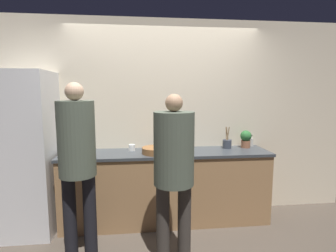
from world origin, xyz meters
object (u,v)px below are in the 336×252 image
at_px(refrigerator, 21,154).
at_px(potted_plant, 246,138).
at_px(person_left, 77,154).
at_px(person_center, 174,163).
at_px(cup_white, 132,148).
at_px(bottle_clear, 251,142).
at_px(utensil_crock, 227,143).
at_px(fruit_bowl, 156,150).

bearing_deg(refrigerator, potted_plant, 3.64).
distance_m(person_left, person_center, 0.95).
height_order(person_left, cup_white, person_left).
bearing_deg(bottle_clear, person_left, -159.01).
bearing_deg(utensil_crock, person_left, -157.69).
xyz_separation_m(person_center, cup_white, (-0.42, 0.92, -0.04)).
height_order(person_left, bottle_clear, person_left).
bearing_deg(refrigerator, bottle_clear, 5.07).
distance_m(refrigerator, utensil_crock, 2.54).
height_order(person_center, cup_white, person_center).
xyz_separation_m(person_left, cup_white, (0.51, 0.72, -0.10)).
distance_m(cup_white, potted_plant, 1.52).
relative_size(person_center, utensil_crock, 5.69).
relative_size(person_center, cup_white, 20.07).
height_order(fruit_bowl, bottle_clear, bottle_clear).
bearing_deg(bottle_clear, utensil_crock, -165.52).
bearing_deg(bottle_clear, potted_plant, -144.00).
height_order(refrigerator, person_center, refrigerator).
xyz_separation_m(refrigerator, fruit_bowl, (1.58, -0.03, 0.01)).
bearing_deg(utensil_crock, person_center, -132.12).
xyz_separation_m(person_left, bottle_clear, (2.14, 0.82, -0.08)).
relative_size(fruit_bowl, utensil_crock, 1.20).
xyz_separation_m(person_center, utensil_crock, (0.84, 0.93, -0.02)).
relative_size(person_center, potted_plant, 7.06).
bearing_deg(cup_white, person_center, -65.73).
distance_m(refrigerator, person_center, 1.86).
height_order(person_left, person_center, person_left).
relative_size(refrigerator, cup_white, 23.13).
bearing_deg(cup_white, refrigerator, -173.07).
relative_size(person_left, utensil_crock, 6.06).
xyz_separation_m(utensil_crock, bottle_clear, (0.37, 0.10, -0.00)).
relative_size(refrigerator, person_center, 1.15).
bearing_deg(fruit_bowl, person_center, -81.03).
relative_size(person_left, cup_white, 21.40).
height_order(bottle_clear, potted_plant, potted_plant).
height_order(fruit_bowl, potted_plant, potted_plant).
bearing_deg(cup_white, bottle_clear, 3.61).
xyz_separation_m(person_center, fruit_bowl, (-0.12, 0.74, -0.04)).
distance_m(refrigerator, bottle_clear, 2.92).
xyz_separation_m(person_left, fruit_bowl, (0.81, 0.54, -0.10)).
height_order(person_left, utensil_crock, person_left).
xyz_separation_m(person_left, potted_plant, (2.03, 0.74, -0.01)).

